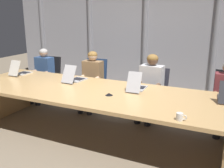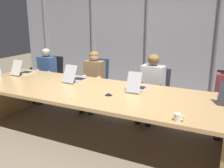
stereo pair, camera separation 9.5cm
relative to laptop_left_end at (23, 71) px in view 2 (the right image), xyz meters
The scene contains 14 objects.
ground_plane 2.01m from the laptop_left_end, 10.32° to the right, with size 14.66×14.66×0.00m, color #7F705B.
conference_table 1.85m from the laptop_left_end, 10.32° to the right, with size 4.39×1.43×0.75m.
curtain_backdrop 2.96m from the laptop_left_end, 50.68° to the left, with size 7.33×0.17×3.11m.
laptop_left_end is the anchor object (origin of this frame).
laptop_left_mid 1.23m from the laptop_left_end, ahead, with size 0.27×0.49×0.30m.
laptop_center 2.41m from the laptop_left_end, ahead, with size 0.23×0.47×0.31m.
office_chair_left_end 0.93m from the laptop_left_end, 90.46° to the left, with size 0.60×0.60×0.96m.
office_chair_left_mid 1.49m from the laptop_left_end, 35.17° to the left, with size 0.60×0.61×0.99m.
office_chair_center 2.60m from the laptop_left_end, 18.57° to the left, with size 0.60×0.60×0.91m.
person_left_end 0.68m from the laptop_left_end, 93.40° to the left, with size 0.42×0.56×1.16m.
person_left_mid 1.37m from the laptop_left_end, 29.08° to the left, with size 0.41×0.56×1.18m.
person_center 2.50m from the laptop_left_end, 15.51° to the left, with size 0.45×0.57×1.20m.
coffee_mug_near 3.37m from the laptop_left_end, 16.24° to the right, with size 0.12×0.08×0.09m.
conference_mic_left_side 2.18m from the laptop_left_end, 12.23° to the right, with size 0.11×0.11×0.04m, color black.
Camera 2 is at (1.96, -3.31, 1.90)m, focal length 41.44 mm.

